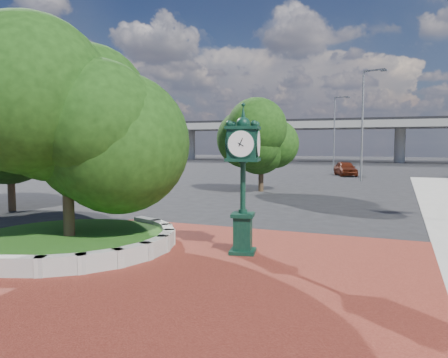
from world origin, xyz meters
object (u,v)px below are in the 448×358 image
(post_clock, at_px, (243,173))
(parked_car, at_px, (345,168))
(street_lamp_near, at_px, (365,117))
(street_lamp_far, at_px, (336,128))

(post_clock, bearing_deg, parked_car, 91.20)
(parked_car, bearing_deg, street_lamp_near, -90.55)
(parked_car, xyz_separation_m, street_lamp_near, (2.23, -6.28, 4.89))
(post_clock, distance_m, parked_car, 33.98)
(street_lamp_near, bearing_deg, post_clock, -93.15)
(post_clock, height_order, parked_car, post_clock)
(street_lamp_near, xyz_separation_m, street_lamp_far, (-4.16, 12.98, -0.51))
(post_clock, relative_size, street_lamp_far, 0.52)
(street_lamp_far, bearing_deg, street_lamp_near, -72.21)
(post_clock, xyz_separation_m, street_lamp_far, (-2.64, 40.62, 2.65))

